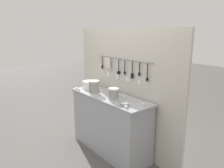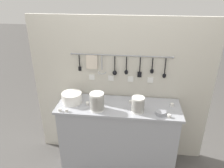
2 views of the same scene
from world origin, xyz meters
name	(u,v)px [view 1 (image 1 of 2)]	position (x,y,z in m)	size (l,w,h in m)	color
ground_plane	(110,150)	(0.00, 0.00, 0.00)	(20.00, 20.00, 0.00)	#514F4C
counter	(110,124)	(0.00, 0.00, 0.46)	(1.46, 0.49, 0.91)	#9EA0A8
back_wall	(124,90)	(0.00, 0.28, 0.96)	(2.26, 0.11, 1.91)	beige
bowl_stack_tall_left	(114,94)	(0.23, -0.11, 1.00)	(0.14, 0.14, 0.18)	silver
bowl_stack_wide_centre	(94,87)	(-0.23, -0.12, 1.02)	(0.16, 0.16, 0.21)	silver
plate_stack	(89,85)	(-0.57, 0.01, 0.97)	(0.24, 0.24, 0.13)	silver
steel_mixing_bowl	(124,104)	(0.48, -0.14, 0.93)	(0.12, 0.12, 0.04)	#93969E
cup_back_left	(126,107)	(0.56, -0.18, 0.93)	(0.04, 0.04, 0.04)	silver
cup_mid_row	(119,96)	(0.14, 0.07, 0.93)	(0.04, 0.04, 0.04)	silver
cup_centre	(143,104)	(0.63, 0.06, 0.93)	(0.04, 0.04, 0.04)	silver
cup_back_right	(79,89)	(-0.57, -0.21, 0.93)	(0.04, 0.04, 0.04)	silver
cup_front_left	(95,90)	(-0.37, -0.03, 0.93)	(0.04, 0.04, 0.04)	silver
cup_edge_far	(100,90)	(-0.29, 0.02, 0.93)	(0.04, 0.04, 0.04)	silver
cup_front_right	(123,97)	(0.23, 0.07, 0.93)	(0.04, 0.04, 0.04)	silver
cup_by_caddy	(76,88)	(-0.65, -0.21, 0.93)	(0.04, 0.04, 0.04)	silver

